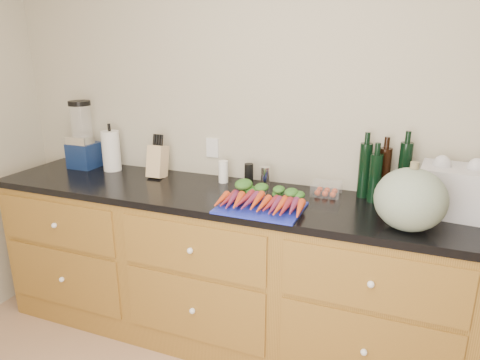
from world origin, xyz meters
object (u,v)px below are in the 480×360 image
at_px(tomato_box, 326,189).
at_px(squash, 410,199).
at_px(cutting_board, 261,208).
at_px(knife_block, 158,161).
at_px(carrots, 263,200).
at_px(blender_appliance, 83,139).
at_px(paper_towel, 111,151).

bearing_deg(tomato_box, squash, -37.77).
height_order(cutting_board, knife_block, knife_block).
bearing_deg(carrots, blender_appliance, 168.38).
bearing_deg(squash, carrots, 177.14).
xyz_separation_m(squash, tomato_box, (-0.42, 0.33, -0.10)).
distance_m(blender_appliance, knife_block, 0.59).
bearing_deg(carrots, knife_block, 161.40).
xyz_separation_m(squash, knife_block, (-1.48, 0.30, -0.04)).
height_order(squash, tomato_box, squash).
xyz_separation_m(cutting_board, blender_appliance, (-1.37, 0.32, 0.19)).
bearing_deg(squash, paper_towel, 170.19).
xyz_separation_m(carrots, blender_appliance, (-1.37, 0.28, 0.16)).
distance_m(paper_towel, tomato_box, 1.42).
bearing_deg(cutting_board, knife_block, 159.10).
bearing_deg(blender_appliance, knife_block, -1.72).
height_order(blender_appliance, knife_block, blender_appliance).
xyz_separation_m(cutting_board, carrots, (-0.00, 0.04, 0.03)).
height_order(cutting_board, squash, squash).
bearing_deg(tomato_box, cutting_board, -129.39).
xyz_separation_m(squash, paper_towel, (-1.85, 0.32, -0.01)).
bearing_deg(knife_block, paper_towel, 176.86).
bearing_deg(cutting_board, carrots, 90.00).
bearing_deg(squash, tomato_box, 142.23).
relative_size(blender_appliance, paper_towel, 1.71).
bearing_deg(blender_appliance, squash, -8.71).
relative_size(squash, blender_appliance, 0.70).
xyz_separation_m(blender_appliance, knife_block, (0.59, -0.02, -0.10)).
distance_m(carrots, tomato_box, 0.40).
relative_size(blender_appliance, tomato_box, 2.86).
distance_m(carrots, squash, 0.70).
bearing_deg(knife_block, carrots, -18.60).
height_order(squash, knife_block, squash).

